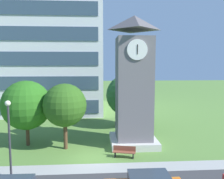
{
  "coord_description": "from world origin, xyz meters",
  "views": [
    {
      "loc": [
        0.36,
        -18.4,
        7.52
      ],
      "look_at": [
        1.9,
        3.94,
        4.99
      ],
      "focal_mm": 38.56,
      "sensor_mm": 36.0,
      "label": 1
    }
  ],
  "objects_px": {
    "street_lamp": "(9,129)",
    "tree_streetside": "(27,105)",
    "park_bench": "(124,152)",
    "tree_near_tower": "(65,105)",
    "clock_tower": "(134,88)",
    "tree_by_building": "(127,95)"
  },
  "relations": [
    {
      "from": "tree_near_tower",
      "to": "tree_streetside",
      "type": "height_order",
      "value": "tree_streetside"
    },
    {
      "from": "clock_tower",
      "to": "street_lamp",
      "type": "relative_size",
      "value": 2.27
    },
    {
      "from": "clock_tower",
      "to": "tree_near_tower",
      "type": "bearing_deg",
      "value": -172.77
    },
    {
      "from": "tree_near_tower",
      "to": "park_bench",
      "type": "bearing_deg",
      "value": -24.82
    },
    {
      "from": "clock_tower",
      "to": "tree_streetside",
      "type": "height_order",
      "value": "clock_tower"
    },
    {
      "from": "street_lamp",
      "to": "tree_streetside",
      "type": "height_order",
      "value": "tree_streetside"
    },
    {
      "from": "tree_near_tower",
      "to": "tree_streetside",
      "type": "bearing_deg",
      "value": 162.35
    },
    {
      "from": "street_lamp",
      "to": "tree_by_building",
      "type": "distance_m",
      "value": 14.95
    },
    {
      "from": "park_bench",
      "to": "street_lamp",
      "type": "bearing_deg",
      "value": -160.35
    },
    {
      "from": "park_bench",
      "to": "tree_by_building",
      "type": "bearing_deg",
      "value": 81.53
    },
    {
      "from": "tree_streetside",
      "to": "clock_tower",
      "type": "bearing_deg",
      "value": -2.1
    },
    {
      "from": "clock_tower",
      "to": "tree_by_building",
      "type": "bearing_deg",
      "value": 88.68
    },
    {
      "from": "park_bench",
      "to": "tree_near_tower",
      "type": "height_order",
      "value": "tree_near_tower"
    },
    {
      "from": "street_lamp",
      "to": "tree_by_building",
      "type": "height_order",
      "value": "tree_by_building"
    },
    {
      "from": "street_lamp",
      "to": "tree_near_tower",
      "type": "bearing_deg",
      "value": 59.81
    },
    {
      "from": "street_lamp",
      "to": "tree_near_tower",
      "type": "height_order",
      "value": "tree_near_tower"
    },
    {
      "from": "clock_tower",
      "to": "tree_by_building",
      "type": "distance_m",
      "value": 6.15
    },
    {
      "from": "street_lamp",
      "to": "tree_streetside",
      "type": "bearing_deg",
      "value": 95.5
    },
    {
      "from": "tree_near_tower",
      "to": "tree_by_building",
      "type": "height_order",
      "value": "tree_by_building"
    },
    {
      "from": "clock_tower",
      "to": "park_bench",
      "type": "relative_size",
      "value": 6.22
    },
    {
      "from": "park_bench",
      "to": "tree_by_building",
      "type": "xyz_separation_m",
      "value": [
        1.34,
        9.01,
        3.29
      ]
    },
    {
      "from": "clock_tower",
      "to": "street_lamp",
      "type": "distance_m",
      "value": 10.93
    }
  ]
}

